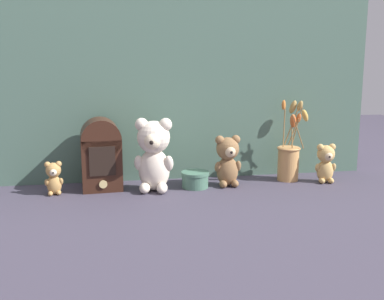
{
  "coord_description": "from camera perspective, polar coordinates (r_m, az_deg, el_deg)",
  "views": [
    {
      "loc": [
        -0.32,
        -1.79,
        0.52
      ],
      "look_at": [
        0.0,
        0.02,
        0.15
      ],
      "focal_mm": 45.0,
      "sensor_mm": 36.0,
      "label": 1
    }
  ],
  "objects": [
    {
      "name": "teddy_bear_large",
      "position": [
        1.83,
        -4.55,
        -0.41
      ],
      "size": [
        0.16,
        0.14,
        0.28
      ],
      "color": "beige",
      "rests_on": "ground"
    },
    {
      "name": "backdrop_wall",
      "position": [
        1.99,
        -0.74,
        7.65
      ],
      "size": [
        1.56,
        0.02,
        0.78
      ],
      "color": "#4C6B5B",
      "rests_on": "ground"
    },
    {
      "name": "teddy_bear_medium",
      "position": [
        1.91,
        4.26,
        -1.16
      ],
      "size": [
        0.11,
        0.1,
        0.2
      ],
      "color": "olive",
      "rests_on": "ground"
    },
    {
      "name": "decorative_tin_tall",
      "position": [
        1.89,
        0.37,
        -3.52
      ],
      "size": [
        0.11,
        0.11,
        0.06
      ],
      "color": "#47705B",
      "rests_on": "ground"
    },
    {
      "name": "flower_vase",
      "position": [
        2.03,
        11.44,
        -0.78
      ],
      "size": [
        0.13,
        0.18,
        0.33
      ],
      "color": "tan",
      "rests_on": "ground"
    },
    {
      "name": "vintage_radio",
      "position": [
        1.88,
        -10.72,
        -0.33
      ],
      "size": [
        0.16,
        0.14,
        0.28
      ],
      "color": "#381E14",
      "rests_on": "ground"
    },
    {
      "name": "teddy_bear_tiny",
      "position": [
        1.87,
        -16.07,
        -3.14
      ],
      "size": [
        0.07,
        0.06,
        0.13
      ],
      "color": "tan",
      "rests_on": "ground"
    },
    {
      "name": "teddy_bear_small",
      "position": [
        2.03,
        15.57,
        -1.42
      ],
      "size": [
        0.09,
        0.08,
        0.16
      ],
      "color": "tan",
      "rests_on": "ground"
    },
    {
      "name": "ground_plane",
      "position": [
        1.89,
        0.1,
        -4.57
      ],
      "size": [
        4.0,
        4.0,
        0.0
      ],
      "primitive_type": "plane",
      "color": "#3D3847"
    }
  ]
}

